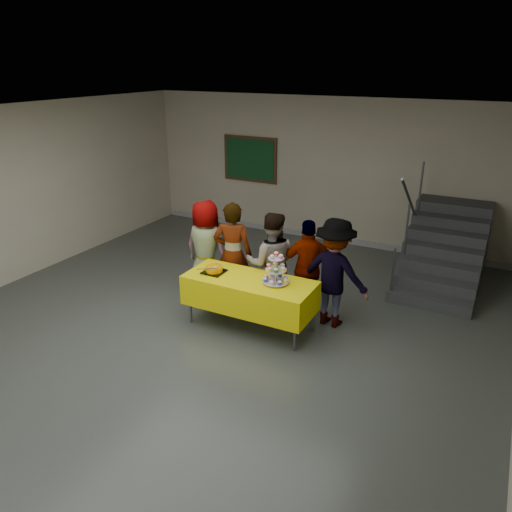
{
  "coord_description": "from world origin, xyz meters",
  "views": [
    {
      "loc": [
        3.55,
        -4.81,
        3.68
      ],
      "look_at": [
        0.48,
        1.07,
        1.05
      ],
      "focal_mm": 35.0,
      "sensor_mm": 36.0,
      "label": 1
    }
  ],
  "objects_px": {
    "schoolchild_a": "(206,248)",
    "schoolchild_d": "(308,268)",
    "bear_cake": "(214,269)",
    "schoolchild_b": "(233,254)",
    "staircase": "(445,251)",
    "bake_table": "(250,293)",
    "noticeboard": "(250,159)",
    "cupcake_stand": "(276,272)",
    "schoolchild_c": "(271,263)",
    "schoolchild_e": "(334,273)"
  },
  "relations": [
    {
      "from": "schoolchild_a",
      "to": "schoolchild_d",
      "type": "bearing_deg",
      "value": -173.74
    },
    {
      "from": "bear_cake",
      "to": "schoolchild_b",
      "type": "bearing_deg",
      "value": 92.54
    },
    {
      "from": "schoolchild_a",
      "to": "staircase",
      "type": "distance_m",
      "value": 4.27
    },
    {
      "from": "bake_table",
      "to": "bear_cake",
      "type": "xyz_separation_m",
      "value": [
        -0.57,
        -0.03,
        0.27
      ]
    },
    {
      "from": "schoolchild_a",
      "to": "noticeboard",
      "type": "distance_m",
      "value": 3.65
    },
    {
      "from": "noticeboard",
      "to": "schoolchild_b",
      "type": "bearing_deg",
      "value": -65.79
    },
    {
      "from": "cupcake_stand",
      "to": "schoolchild_c",
      "type": "bearing_deg",
      "value": 121.41
    },
    {
      "from": "schoolchild_a",
      "to": "cupcake_stand",
      "type": "bearing_deg",
      "value": 160.9
    },
    {
      "from": "schoolchild_e",
      "to": "schoolchild_a",
      "type": "bearing_deg",
      "value": 6.1
    },
    {
      "from": "cupcake_stand",
      "to": "schoolchild_d",
      "type": "distance_m",
      "value": 0.78
    },
    {
      "from": "bake_table",
      "to": "schoolchild_e",
      "type": "relative_size",
      "value": 1.16
    },
    {
      "from": "schoolchild_a",
      "to": "staircase",
      "type": "xyz_separation_m",
      "value": [
        3.39,
        2.58,
        -0.31
      ]
    },
    {
      "from": "schoolchild_a",
      "to": "schoolchild_d",
      "type": "xyz_separation_m",
      "value": [
        1.75,
        0.1,
        -0.05
      ]
    },
    {
      "from": "noticeboard",
      "to": "cupcake_stand",
      "type": "bearing_deg",
      "value": -57.52
    },
    {
      "from": "schoolchild_e",
      "to": "noticeboard",
      "type": "height_order",
      "value": "noticeboard"
    },
    {
      "from": "bake_table",
      "to": "noticeboard",
      "type": "height_order",
      "value": "noticeboard"
    },
    {
      "from": "cupcake_stand",
      "to": "noticeboard",
      "type": "bearing_deg",
      "value": 122.48
    },
    {
      "from": "schoolchild_e",
      "to": "staircase",
      "type": "distance_m",
      "value": 2.87
    },
    {
      "from": "cupcake_stand",
      "to": "noticeboard",
      "type": "xyz_separation_m",
      "value": [
        -2.58,
        4.05,
        0.67
      ]
    },
    {
      "from": "schoolchild_c",
      "to": "bake_table",
      "type": "bearing_deg",
      "value": 60.6
    },
    {
      "from": "bear_cake",
      "to": "noticeboard",
      "type": "bearing_deg",
      "value": 111.37
    },
    {
      "from": "schoolchild_e",
      "to": "noticeboard",
      "type": "bearing_deg",
      "value": -40.57
    },
    {
      "from": "bake_table",
      "to": "staircase",
      "type": "xyz_separation_m",
      "value": [
        2.22,
        3.26,
        -0.07
      ]
    },
    {
      "from": "bear_cake",
      "to": "schoolchild_b",
      "type": "xyz_separation_m",
      "value": [
        -0.03,
        0.59,
        0.01
      ]
    },
    {
      "from": "schoolchild_c",
      "to": "schoolchild_e",
      "type": "distance_m",
      "value": 0.98
    },
    {
      "from": "staircase",
      "to": "noticeboard",
      "type": "bearing_deg",
      "value": 169.25
    },
    {
      "from": "schoolchild_c",
      "to": "schoolchild_a",
      "type": "bearing_deg",
      "value": -28.04
    },
    {
      "from": "cupcake_stand",
      "to": "schoolchild_d",
      "type": "bearing_deg",
      "value": 75.46
    },
    {
      "from": "staircase",
      "to": "schoolchild_c",
      "type": "bearing_deg",
      "value": -129.35
    },
    {
      "from": "noticeboard",
      "to": "bear_cake",
      "type": "bearing_deg",
      "value": -68.63
    },
    {
      "from": "cupcake_stand",
      "to": "schoolchild_b",
      "type": "bearing_deg",
      "value": 152.49
    },
    {
      "from": "schoolchild_c",
      "to": "noticeboard",
      "type": "bearing_deg",
      "value": -82.21
    },
    {
      "from": "schoolchild_a",
      "to": "schoolchild_e",
      "type": "distance_m",
      "value": 2.19
    },
    {
      "from": "bake_table",
      "to": "staircase",
      "type": "distance_m",
      "value": 3.94
    },
    {
      "from": "cupcake_stand",
      "to": "noticeboard",
      "type": "relative_size",
      "value": 0.34
    },
    {
      "from": "cupcake_stand",
      "to": "schoolchild_a",
      "type": "distance_m",
      "value": 1.68
    },
    {
      "from": "schoolchild_c",
      "to": "schoolchild_d",
      "type": "distance_m",
      "value": 0.56
    },
    {
      "from": "schoolchild_b",
      "to": "schoolchild_a",
      "type": "bearing_deg",
      "value": -29.21
    },
    {
      "from": "bake_table",
      "to": "bear_cake",
      "type": "distance_m",
      "value": 0.63
    },
    {
      "from": "bake_table",
      "to": "schoolchild_a",
      "type": "height_order",
      "value": "schoolchild_a"
    },
    {
      "from": "bear_cake",
      "to": "schoolchild_a",
      "type": "distance_m",
      "value": 0.93
    },
    {
      "from": "bear_cake",
      "to": "schoolchild_e",
      "type": "bearing_deg",
      "value": 23.76
    },
    {
      "from": "noticeboard",
      "to": "schoolchild_d",
      "type": "bearing_deg",
      "value": -50.16
    },
    {
      "from": "cupcake_stand",
      "to": "schoolchild_e",
      "type": "distance_m",
      "value": 0.9
    },
    {
      "from": "bear_cake",
      "to": "schoolchild_b",
      "type": "distance_m",
      "value": 0.59
    },
    {
      "from": "cupcake_stand",
      "to": "schoolchild_a",
      "type": "bearing_deg",
      "value": 158.0
    },
    {
      "from": "staircase",
      "to": "schoolchild_e",
      "type": "bearing_deg",
      "value": -114.77
    },
    {
      "from": "schoolchild_c",
      "to": "staircase",
      "type": "height_order",
      "value": "staircase"
    },
    {
      "from": "schoolchild_c",
      "to": "staircase",
      "type": "bearing_deg",
      "value": -154.21
    },
    {
      "from": "cupcake_stand",
      "to": "bear_cake",
      "type": "xyz_separation_m",
      "value": [
        -0.96,
        -0.08,
        -0.11
      ]
    }
  ]
}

